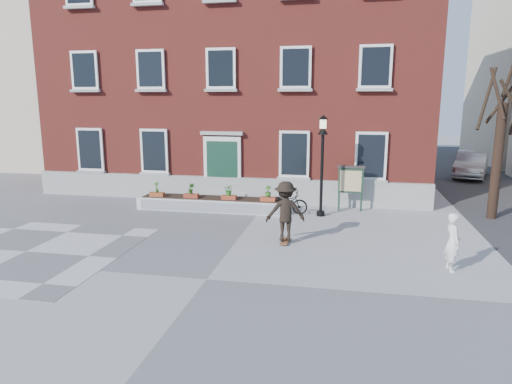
% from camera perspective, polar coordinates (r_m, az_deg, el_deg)
% --- Properties ---
extents(ground, '(100.00, 100.00, 0.00)m').
position_cam_1_polar(ground, '(11.94, -6.20, -10.80)').
color(ground, gray).
rests_on(ground, ground).
extents(checker_patch, '(6.00, 6.00, 0.01)m').
position_cam_1_polar(checker_patch, '(15.53, -26.82, -6.67)').
color(checker_patch, '#5F5F61').
rests_on(checker_patch, ground).
extents(distant_building, '(10.00, 12.00, 13.00)m').
position_cam_1_polar(distant_building, '(37.31, -24.51, 13.60)').
color(distant_building, beige).
rests_on(distant_building, ground).
extents(bicycle, '(1.83, 0.68, 0.95)m').
position_cam_1_polar(bicycle, '(18.26, 3.63, -1.28)').
color(bicycle, black).
rests_on(bicycle, ground).
extents(parked_car, '(2.91, 4.85, 1.51)m').
position_cam_1_polar(parked_car, '(29.51, 25.29, 3.12)').
color(parked_car, '#AFB1B4').
rests_on(parked_car, ground).
extents(bystander, '(0.48, 0.64, 1.59)m').
position_cam_1_polar(bystander, '(13.26, 23.36, -5.78)').
color(bystander, silver).
rests_on(bystander, ground).
extents(brick_building, '(18.40, 10.85, 12.60)m').
position_cam_1_polar(brick_building, '(25.14, -1.22, 15.62)').
color(brick_building, maroon).
rests_on(brick_building, ground).
extents(planter_assembly, '(6.20, 1.12, 1.15)m').
position_cam_1_polar(planter_assembly, '(18.97, -5.52, -1.35)').
color(planter_assembly, silver).
rests_on(planter_assembly, ground).
extents(bare_tree, '(1.83, 1.83, 6.16)m').
position_cam_1_polar(bare_tree, '(19.45, 28.10, 5.08)').
color(bare_tree, black).
rests_on(bare_tree, ground).
extents(lamp_post, '(0.40, 0.40, 3.93)m').
position_cam_1_polar(lamp_post, '(17.74, 8.29, 5.01)').
color(lamp_post, black).
rests_on(lamp_post, ground).
extents(notice_board, '(1.10, 0.16, 1.87)m').
position_cam_1_polar(notice_board, '(18.98, 11.76, 1.41)').
color(notice_board, '#1A3426').
rests_on(notice_board, ground).
extents(skateboarder, '(1.38, 1.00, 2.00)m').
position_cam_1_polar(skateboarder, '(14.47, 3.69, -2.44)').
color(skateboarder, brown).
rests_on(skateboarder, ground).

